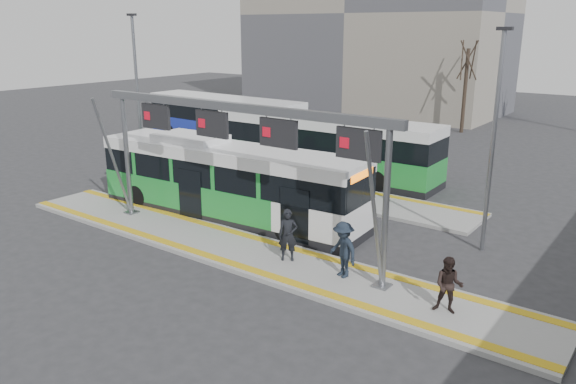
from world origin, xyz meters
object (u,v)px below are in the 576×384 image
at_px(gantry, 235,133).
at_px(passenger_b, 449,285).
at_px(passenger_c, 343,250).
at_px(hero_bus, 228,182).
at_px(passenger_a, 288,235).

bearing_deg(gantry, passenger_b, -2.38).
bearing_deg(passenger_c, hero_bus, -178.27).
bearing_deg(passenger_c, passenger_a, -159.32).
distance_m(gantry, passenger_b, 8.73).
xyz_separation_m(passenger_a, passenger_c, (2.19, -0.02, 0.01)).
height_order(passenger_a, passenger_b, passenger_a).
relative_size(passenger_a, passenger_c, 0.99).
bearing_deg(passenger_a, passenger_c, -33.49).
xyz_separation_m(gantry, passenger_a, (2.29, -0.02, -3.24)).
relative_size(hero_bus, passenger_a, 6.87).
distance_m(passenger_a, passenger_b, 5.79).
height_order(gantry, passenger_c, gantry).
bearing_deg(hero_bus, passenger_b, -18.52).
xyz_separation_m(gantry, hero_bus, (-2.74, 2.51, -2.75)).
relative_size(passenger_a, passenger_b, 1.10).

